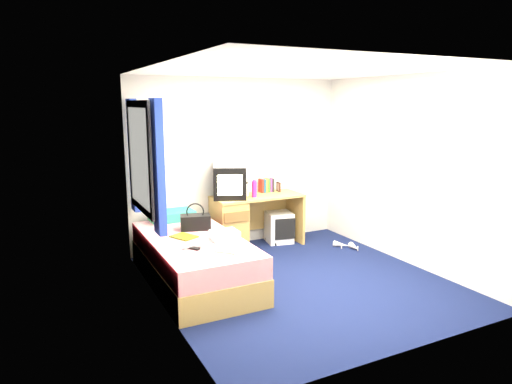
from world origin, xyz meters
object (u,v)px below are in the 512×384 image
aerosol_can (247,190)px  vcr (230,164)px  towel (225,235)px  pillow (172,216)px  pink_water_bottle (254,189)px  crt_tv (230,182)px  colour_swatch_fan (226,252)px  desk (240,221)px  handbag (195,222)px  remote_control (193,248)px  picture_frame (278,187)px  white_heels (348,246)px  magazine (184,237)px  water_bottle (192,245)px  storage_cube (279,227)px  bed (194,260)px

aerosol_can → vcr: bearing=-176.2°
aerosol_can → towel: (-0.83, -1.15, -0.25)m
pillow → pink_water_bottle: size_ratio=2.53×
pillow → crt_tv: 0.92m
colour_swatch_fan → vcr: bearing=65.1°
desk → crt_tv: (-0.15, -0.00, 0.56)m
vcr → aerosol_can: bearing=25.9°
handbag → remote_control: size_ratio=2.48×
aerosol_can → remote_control: size_ratio=1.12×
picture_frame → white_heels: 1.32m
crt_tv → remote_control: crt_tv is taller
vcr → pink_water_bottle: vcr is taller
pillow → towel: (0.29, -1.10, -0.01)m
handbag → magazine: bearing=-116.2°
pillow → white_heels: (2.36, -0.68, -0.56)m
pillow → water_bottle: size_ratio=2.78×
storage_cube → water_bottle: water_bottle is taller
towel → magazine: (-0.39, 0.28, -0.04)m
desk → picture_frame: 0.81m
desk → pink_water_bottle: pink_water_bottle is taller
picture_frame → magazine: bearing=-146.0°
pink_water_bottle → magazine: 1.51m
aerosol_can → magazine: (-1.21, -0.87, -0.29)m
colour_swatch_fan → pink_water_bottle: bearing=54.2°
pillow → vcr: bearing=2.3°
pillow → handbag: handbag is taller
bed → towel: (0.29, -0.21, 0.32)m
water_bottle → white_heels: bearing=12.5°
remote_control → vcr: bearing=18.2°
magazine → water_bottle: 0.42m
pillow → handbag: (0.13, -0.56, 0.04)m
magazine → handbag: bearing=48.5°
remote_control → handbag: bearing=34.0°
pillow → handbag: size_ratio=1.40×
crt_tv → white_heels: (1.52, -0.71, -0.93)m
crt_tv → aerosol_can: crt_tv is taller
pink_water_bottle → aerosol_can: (-0.06, 0.12, -0.02)m
aerosol_can → towel: 1.44m
storage_cube → crt_tv: size_ratio=0.80×
vcr → water_bottle: 1.74m
towel → colour_swatch_fan: towel is taller
pink_water_bottle → remote_control: size_ratio=1.37×
picture_frame → colour_swatch_fan: 2.31m
desk → crt_tv: size_ratio=2.30×
pink_water_bottle → colour_swatch_fan: bearing=-125.8°
storage_cube → picture_frame: (0.04, 0.09, 0.59)m
pillow → crt_tv: size_ratio=0.98×
handbag → desk: bearing=49.9°
desk → vcr: 0.84m
bed → crt_tv: (0.85, 0.92, 0.70)m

